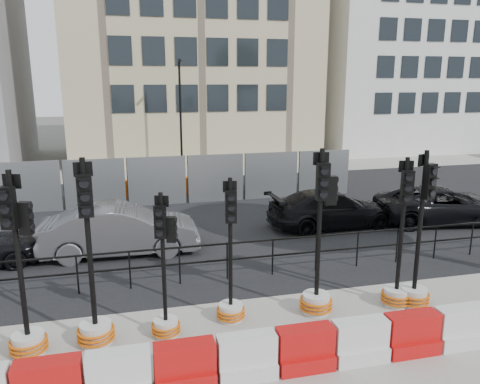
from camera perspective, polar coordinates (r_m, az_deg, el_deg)
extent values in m
plane|color=#51514C|center=(11.07, -0.21, -13.14)|extent=(120.00, 120.00, 0.00)
cube|color=gray|center=(8.59, 4.82, -21.79)|extent=(40.00, 6.00, 0.02)
cube|color=black|center=(17.50, -5.56, -2.99)|extent=(40.00, 14.00, 0.03)
cube|color=gray|center=(26.20, -8.39, 2.46)|extent=(40.00, 4.00, 0.02)
cube|color=#C5AE90|center=(32.17, -6.28, 20.64)|extent=(15.00, 10.00, 18.00)
cube|color=silver|center=(37.17, 18.56, 17.53)|extent=(12.00, 9.00, 16.00)
cylinder|color=black|center=(11.97, -25.00, -9.73)|extent=(0.04, 0.04, 1.00)
cylinder|color=black|center=(11.78, -19.20, -9.56)|extent=(0.04, 0.04, 1.00)
cylinder|color=black|center=(11.71, -13.28, -9.29)|extent=(0.04, 0.04, 1.00)
cylinder|color=black|center=(11.76, -7.36, -8.92)|extent=(0.04, 0.04, 1.00)
cylinder|color=black|center=(11.93, -1.57, -8.47)|extent=(0.04, 0.04, 1.00)
cylinder|color=black|center=(12.22, 3.99, -7.96)|extent=(0.04, 0.04, 1.00)
cylinder|color=black|center=(12.62, 9.24, -7.40)|extent=(0.04, 0.04, 1.00)
cylinder|color=black|center=(13.11, 14.12, -6.83)|extent=(0.04, 0.04, 1.00)
cylinder|color=black|center=(13.69, 18.60, -6.26)|extent=(0.04, 0.04, 1.00)
cylinder|color=black|center=(14.35, 22.68, -5.71)|extent=(0.04, 0.04, 1.00)
cylinder|color=black|center=(15.08, 26.38, -5.18)|extent=(0.04, 0.04, 1.00)
cube|color=black|center=(11.76, -1.58, -6.30)|extent=(18.00, 0.04, 0.04)
cube|color=black|center=(11.92, -1.57, -8.25)|extent=(18.00, 0.04, 0.04)
cube|color=gray|center=(19.40, -24.34, 0.49)|extent=(2.30, 0.05, 2.00)
cube|color=gray|center=(19.09, -17.26, 0.90)|extent=(2.30, 0.05, 2.00)
cylinder|color=black|center=(19.20, -20.69, 0.70)|extent=(0.05, 0.05, 2.00)
cube|color=gray|center=(19.07, -10.06, 1.30)|extent=(2.30, 0.05, 2.00)
cylinder|color=black|center=(19.04, -13.51, 1.11)|extent=(0.05, 0.05, 2.00)
cube|color=gray|center=(19.36, -2.96, 1.67)|extent=(2.30, 0.05, 2.00)
cylinder|color=black|center=(19.19, -6.34, 1.50)|extent=(0.05, 0.05, 2.00)
cube|color=gray|center=(19.94, 3.83, 2.00)|extent=(2.30, 0.05, 2.00)
cylinder|color=black|center=(19.63, 0.63, 1.85)|extent=(0.05, 0.05, 2.00)
cube|color=gray|center=(20.77, 10.17, 2.29)|extent=(2.30, 0.05, 2.00)
cylinder|color=black|center=(20.34, 7.20, 2.16)|extent=(0.05, 0.05, 2.00)
cube|color=#E8540F|center=(20.71, -18.02, 0.10)|extent=(1.00, 0.40, 0.80)
cube|color=#E8540F|center=(20.64, -12.49, 0.40)|extent=(1.00, 0.40, 0.80)
cube|color=#E8540F|center=(20.76, -6.97, 0.70)|extent=(1.00, 0.40, 0.80)
cube|color=#E8540F|center=(21.08, -1.57, 0.99)|extent=(1.00, 0.40, 0.80)
cube|color=#E8540F|center=(21.58, 3.63, 1.26)|extent=(1.00, 0.40, 0.80)
cube|color=#E8540F|center=(22.24, 8.56, 1.51)|extent=(1.00, 0.40, 0.80)
cylinder|color=black|center=(24.86, -7.25, 8.87)|extent=(0.12, 0.12, 6.00)
cube|color=black|center=(24.55, -7.38, 15.58)|extent=(0.12, 0.50, 0.12)
cube|color=red|center=(8.24, -22.37, -20.01)|extent=(1.00, 0.35, 0.50)
cube|color=silver|center=(8.14, -14.60, -19.85)|extent=(1.00, 0.35, 0.50)
cube|color=red|center=(8.38, -6.69, -21.65)|extent=(1.00, 0.50, 0.30)
cube|color=red|center=(8.16, -6.77, -19.35)|extent=(1.00, 0.35, 0.50)
cube|color=silver|center=(8.54, 0.81, -20.82)|extent=(1.00, 0.50, 0.30)
cube|color=silver|center=(8.32, 0.82, -18.55)|extent=(1.00, 0.35, 0.50)
cube|color=red|center=(8.82, 7.84, -19.74)|extent=(1.00, 0.50, 0.30)
cube|color=red|center=(8.61, 7.93, -17.51)|extent=(1.00, 0.35, 0.50)
cube|color=silver|center=(9.21, 14.27, -18.49)|extent=(1.00, 0.50, 0.30)
cube|color=silver|center=(9.01, 14.42, -16.32)|extent=(1.00, 0.35, 0.50)
cube|color=red|center=(9.70, 20.03, -17.16)|extent=(1.00, 0.50, 0.30)
cube|color=red|center=(9.50, 20.23, -15.08)|extent=(1.00, 0.35, 0.50)
cube|color=silver|center=(10.27, 25.11, -15.84)|extent=(1.00, 0.50, 0.30)
cube|color=silver|center=(10.09, 25.35, -13.85)|extent=(1.00, 0.35, 0.50)
cylinder|color=silver|center=(9.89, -24.36, -16.55)|extent=(0.57, 0.57, 0.42)
torus|color=#C9580A|center=(9.93, -24.31, -16.97)|extent=(0.69, 0.69, 0.05)
torus|color=#C9580A|center=(9.89, -24.36, -16.55)|extent=(0.69, 0.69, 0.05)
torus|color=#C9580A|center=(9.85, -24.41, -16.12)|extent=(0.69, 0.69, 0.05)
cylinder|color=black|center=(9.19, -25.38, -7.30)|extent=(0.10, 0.10, 3.18)
cube|color=black|center=(8.82, -26.42, -1.77)|extent=(0.29, 0.22, 0.74)
cylinder|color=black|center=(8.81, -26.54, -3.37)|extent=(0.17, 0.10, 0.16)
cylinder|color=black|center=(8.75, -26.70, -1.91)|extent=(0.17, 0.10, 0.16)
cylinder|color=black|center=(8.69, -26.86, -0.43)|extent=(0.17, 0.10, 0.16)
cube|color=black|center=(8.88, -26.07, 1.19)|extent=(0.31, 0.13, 0.25)
cube|color=black|center=(8.87, -24.69, -2.93)|extent=(0.25, 0.20, 0.58)
cylinder|color=silver|center=(9.78, -17.15, -16.16)|extent=(0.60, 0.60, 0.44)
torus|color=#C9580A|center=(9.83, -17.11, -16.61)|extent=(0.72, 0.72, 0.06)
torus|color=#C9580A|center=(9.78, -17.15, -16.16)|extent=(0.72, 0.72, 0.06)
torus|color=#C9580A|center=(9.74, -17.19, -15.71)|extent=(0.72, 0.72, 0.06)
cylinder|color=black|center=(9.06, -17.92, -6.37)|extent=(0.10, 0.10, 3.31)
cube|color=black|center=(8.65, -18.38, -0.45)|extent=(0.28, 0.18, 0.77)
cylinder|color=black|center=(8.63, -18.25, -2.15)|extent=(0.17, 0.07, 0.17)
cylinder|color=black|center=(8.57, -18.37, -0.59)|extent=(0.17, 0.07, 0.17)
cylinder|color=black|center=(8.51, -18.49, 1.00)|extent=(0.17, 0.07, 0.17)
cube|color=black|center=(8.76, -18.61, 2.65)|extent=(0.33, 0.06, 0.27)
cylinder|color=silver|center=(9.77, -9.01, -16.02)|extent=(0.48, 0.48, 0.36)
torus|color=#C9580A|center=(9.80, -8.99, -16.38)|extent=(0.58, 0.58, 0.04)
torus|color=#C9580A|center=(9.77, -9.01, -16.02)|extent=(0.58, 0.58, 0.04)
torus|color=#C9580A|center=(9.73, -9.02, -15.65)|extent=(0.58, 0.58, 0.04)
cylinder|color=black|center=(9.16, -9.34, -8.22)|extent=(0.08, 0.08, 2.67)
cube|color=black|center=(8.79, -9.70, -3.62)|extent=(0.24, 0.18, 0.62)
cylinder|color=black|center=(8.79, -9.76, -4.98)|extent=(0.14, 0.08, 0.13)
cylinder|color=black|center=(8.73, -9.81, -3.75)|extent=(0.14, 0.08, 0.13)
cylinder|color=black|center=(8.67, -9.86, -2.52)|extent=(0.14, 0.08, 0.13)
cube|color=black|center=(8.85, -9.54, -1.11)|extent=(0.26, 0.11, 0.21)
cube|color=black|center=(8.90, -8.37, -4.55)|extent=(0.21, 0.17, 0.49)
cylinder|color=silver|center=(10.20, -1.14, -14.43)|extent=(0.51, 0.51, 0.37)
torus|color=#C9580A|center=(10.24, -1.14, -14.80)|extent=(0.61, 0.61, 0.05)
torus|color=#C9580A|center=(10.20, -1.14, -14.43)|extent=(0.61, 0.61, 0.05)
torus|color=#C9580A|center=(10.17, -1.14, -14.06)|extent=(0.61, 0.61, 0.05)
cylinder|color=black|center=(9.59, -1.18, -6.50)|extent=(0.08, 0.08, 2.81)
cube|color=black|center=(9.23, -1.13, -1.81)|extent=(0.24, 0.15, 0.66)
cylinder|color=black|center=(9.21, -1.07, -3.17)|extent=(0.14, 0.06, 0.14)
cylinder|color=black|center=(9.16, -1.07, -1.94)|extent=(0.14, 0.06, 0.14)
cylinder|color=black|center=(9.10, -1.08, -0.69)|extent=(0.14, 0.06, 0.14)
cube|color=black|center=(9.30, -1.26, 0.68)|extent=(0.28, 0.06, 0.22)
cylinder|color=silver|center=(10.61, 9.25, -13.25)|extent=(0.59, 0.59, 0.44)
torus|color=#C9580A|center=(10.65, 9.23, -13.67)|extent=(0.71, 0.71, 0.05)
torus|color=#C9580A|center=(10.61, 9.25, -13.25)|extent=(0.71, 0.71, 0.05)
torus|color=#C9580A|center=(10.57, 9.27, -12.82)|extent=(0.71, 0.71, 0.05)
cylinder|color=black|center=(9.95, 9.63, -4.16)|extent=(0.10, 0.10, 3.30)
cube|color=black|center=(9.58, 10.07, 1.25)|extent=(0.28, 0.19, 0.77)
cylinder|color=black|center=(9.55, 10.15, -0.28)|extent=(0.17, 0.08, 0.16)
cylinder|color=black|center=(9.49, 10.21, 1.14)|extent=(0.17, 0.08, 0.16)
cylinder|color=black|center=(9.45, 10.27, 2.57)|extent=(0.17, 0.08, 0.16)
cube|color=black|center=(9.68, 9.86, 4.04)|extent=(0.33, 0.08, 0.26)
cube|color=black|center=(9.81, 11.04, 0.18)|extent=(0.24, 0.17, 0.60)
cylinder|color=silver|center=(11.35, 18.48, -12.04)|extent=(0.55, 0.55, 0.41)
torus|color=#C9580A|center=(11.38, 18.45, -12.41)|extent=(0.67, 0.67, 0.05)
torus|color=#C9580A|center=(11.35, 18.48, -12.04)|extent=(0.67, 0.67, 0.05)
torus|color=#C9580A|center=(11.31, 18.51, -11.66)|extent=(0.67, 0.67, 0.05)
cylinder|color=black|center=(10.76, 19.13, -4.10)|extent=(0.09, 0.09, 3.08)
cube|color=black|center=(10.42, 19.70, 0.56)|extent=(0.28, 0.21, 0.72)
cylinder|color=black|center=(10.39, 19.73, -0.76)|extent=(0.16, 0.09, 0.15)
cylinder|color=black|center=(10.34, 19.83, 0.45)|extent=(0.16, 0.09, 0.15)
cylinder|color=black|center=(10.30, 19.93, 1.68)|extent=(0.16, 0.09, 0.15)
cube|color=black|center=(10.51, 19.60, 2.97)|extent=(0.30, 0.12, 0.25)
cylinder|color=silver|center=(11.45, 20.37, -11.91)|extent=(0.58, 0.58, 0.43)
torus|color=#C9580A|center=(11.49, 20.34, -12.29)|extent=(0.70, 0.70, 0.05)
torus|color=#C9580A|center=(11.45, 20.37, -11.91)|extent=(0.70, 0.70, 0.05)
torus|color=#C9580A|center=(11.42, 20.41, -11.52)|extent=(0.70, 0.70, 0.05)
cylinder|color=black|center=(10.85, 21.11, -3.67)|extent=(0.10, 0.10, 3.22)
cube|color=black|center=(10.55, 22.11, 1.19)|extent=(0.29, 0.22, 0.75)
cylinder|color=black|center=(10.55, 22.37, -0.15)|extent=(0.17, 0.10, 0.16)
cylinder|color=black|center=(10.50, 22.48, 1.10)|extent=(0.17, 0.10, 0.16)
cylinder|color=black|center=(10.46, 22.60, 2.37)|extent=(0.17, 0.10, 0.16)
cube|color=black|center=(10.59, 21.47, 3.65)|extent=(0.32, 0.13, 0.26)
imported|color=#49494E|center=(14.02, -14.36, -4.48)|extent=(1.76, 4.55, 1.48)
imported|color=black|center=(16.39, 11.07, -2.03)|extent=(2.14, 4.58, 1.29)
imported|color=black|center=(18.07, 23.57, -1.46)|extent=(3.74, 5.40, 1.30)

